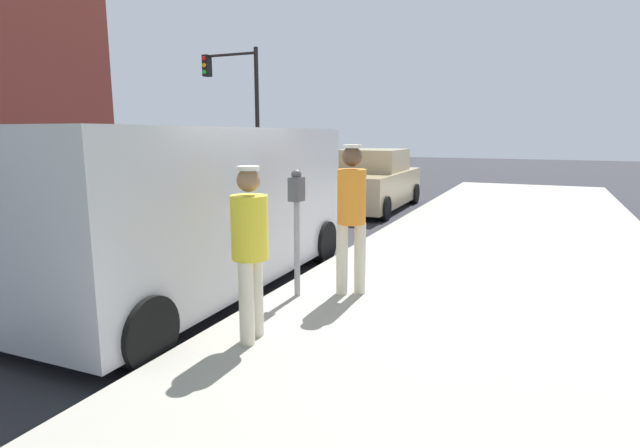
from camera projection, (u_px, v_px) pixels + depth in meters
name	position (u px, v px, depth m)	size (l,w,h in m)	color
ground_plane	(186.00, 302.00, 6.26)	(80.00, 80.00, 0.00)	#2D2D33
sidewalk_slab	(477.00, 344.00, 4.83)	(5.00, 32.00, 0.15)	#9E998E
parking_meter_near	(297.00, 211.00, 5.87)	(0.14, 0.18, 1.52)	gray
pedestrian_in_orange	(351.00, 209.00, 5.95)	(0.34, 0.34, 1.80)	beige
pedestrian_in_yellow	(250.00, 243.00, 4.60)	(0.34, 0.36, 1.64)	beige
parked_van	(195.00, 206.00, 6.51)	(2.21, 5.24, 2.15)	#BCBCC1
parked_sedan_ahead	(371.00, 182.00, 13.84)	(2.02, 4.44, 1.65)	tan
traffic_light_corner	(237.00, 95.00, 18.95)	(2.48, 0.42, 5.20)	black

